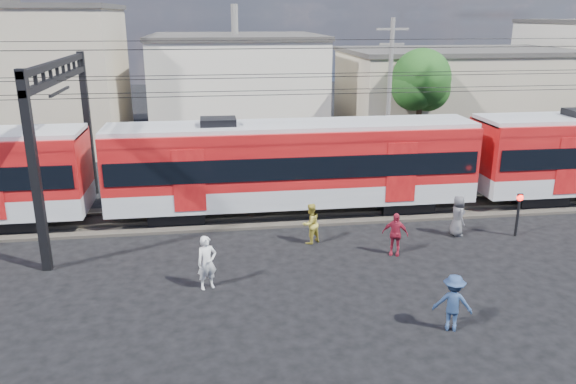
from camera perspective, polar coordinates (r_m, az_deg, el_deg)
name	(u,v)px	position (r m, az deg, el deg)	size (l,w,h in m)	color
ground	(346,297)	(18.37, 5.88, -10.57)	(120.00, 120.00, 0.00)	black
track_bed	(304,212)	(25.53, 1.66, -2.08)	(70.00, 3.40, 0.12)	#2D2823
rail_near	(307,215)	(24.79, 1.95, -2.40)	(70.00, 0.12, 0.12)	#59544C
rail_far	(302,205)	(26.19, 1.39, -1.29)	(70.00, 0.12, 0.12)	#59544C
commuter_train	(297,163)	(24.79, 0.97, 2.99)	(50.30, 3.08, 4.17)	black
catenary	(96,105)	(24.39, -18.93, 8.37)	(70.00, 9.30, 7.52)	black
building_west	(11,78)	(41.94, -26.36, 10.32)	(14.28, 10.20, 9.30)	gray
building_midwest	(236,84)	(43.04, -5.27, 10.83)	(12.24, 12.24, 7.30)	beige
building_mideast	(455,92)	(43.96, 16.60, 9.67)	(16.32, 10.20, 6.30)	gray
utility_pole_mid	(389,91)	(32.57, 10.25, 10.04)	(1.80, 0.24, 8.50)	slate
tree_near	(423,82)	(36.52, 13.60, 10.82)	(3.82, 3.64, 6.72)	#382619
pedestrian_a	(207,263)	(18.65, -8.24, -7.11)	(0.66, 0.44, 1.82)	silver
pedestrian_b	(311,224)	(22.07, 2.31, -3.22)	(0.79, 0.62, 1.63)	gold
pedestrian_c	(453,303)	(16.85, 16.41, -10.74)	(1.10, 0.63, 1.70)	navy
pedestrian_d	(395,234)	(21.38, 10.82, -4.21)	(0.97, 0.40, 1.65)	maroon
pedestrian_e	(458,216)	(23.80, 16.85, -2.33)	(0.83, 0.54, 1.69)	#46454A
crossing_signal	(519,207)	(24.42, 22.40, -1.40)	(0.26, 0.26, 1.81)	black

